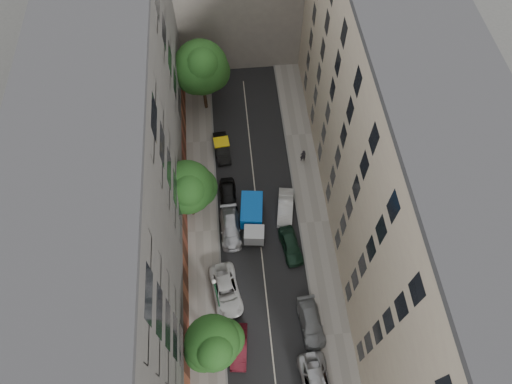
{
  "coord_description": "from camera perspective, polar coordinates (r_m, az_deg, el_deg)",
  "views": [
    {
      "loc": [
        -2.15,
        -20.14,
        40.35
      ],
      "look_at": [
        -0.24,
        0.46,
        6.0
      ],
      "focal_mm": 32.0,
      "sensor_mm": 36.0,
      "label": 1
    }
  ],
  "objects": [
    {
      "name": "car_right_1",
      "position": [
        41.36,
        6.91,
        -15.95
      ],
      "size": [
        2.24,
        4.71,
        1.33
      ],
      "primitive_type": "imported",
      "rotation": [
        0.0,
        0.0,
        0.09
      ],
      "color": "gray",
      "rests_on": "ground"
    },
    {
      "name": "ground",
      "position": [
        45.14,
        0.36,
        -4.41
      ],
      "size": [
        120.0,
        120.0,
        0.0
      ],
      "primitive_type": "plane",
      "color": "#4C4C49",
      "rests_on": "ground"
    },
    {
      "name": "tree_far",
      "position": [
        49.76,
        -6.77,
        14.99
      ],
      "size": [
        5.96,
        5.78,
        9.1
      ],
      "color": "#382619",
      "rests_on": "sidewalk_left"
    },
    {
      "name": "road_surface",
      "position": [
        45.13,
        0.36,
        -4.41
      ],
      "size": [
        8.0,
        44.0,
        0.02
      ],
      "primitive_type": "cube",
      "color": "black",
      "rests_on": "ground"
    },
    {
      "name": "building_left",
      "position": [
        37.48,
        -16.54,
        1.25
      ],
      "size": [
        8.0,
        44.0,
        20.0
      ],
      "primitive_type": "cube",
      "color": "#4C4A47",
      "rests_on": "ground"
    },
    {
      "name": "lamp_post",
      "position": [
        37.95,
        -4.98,
        -12.44
      ],
      "size": [
        0.36,
        0.36,
        7.17
      ],
      "color": "#18572F",
      "rests_on": "sidewalk_left"
    },
    {
      "name": "car_left_5",
      "position": [
        49.53,
        -4.27,
        5.5
      ],
      "size": [
        1.86,
        4.26,
        1.36
      ],
      "primitive_type": "imported",
      "rotation": [
        0.0,
        0.0,
        0.1
      ],
      "color": "black",
      "rests_on": "ground"
    },
    {
      "name": "car_left_4",
      "position": [
        46.1,
        -3.5,
        -0.53
      ],
      "size": [
        1.72,
        4.22,
        1.44
      ],
      "primitive_type": "imported",
      "rotation": [
        0.0,
        0.0,
        0.01
      ],
      "color": "black",
      "rests_on": "ground"
    },
    {
      "name": "car_left_3",
      "position": [
        44.39,
        -3.22,
        -4.53
      ],
      "size": [
        2.01,
        4.78,
        1.38
      ],
      "primitive_type": "imported",
      "rotation": [
        0.0,
        0.0,
        0.02
      ],
      "color": "#B7B8BC",
      "rests_on": "ground"
    },
    {
      "name": "sidewalk_left",
      "position": [
        45.15,
        -6.63,
        -4.91
      ],
      "size": [
        3.0,
        44.0,
        0.15
      ],
      "primitive_type": "cube",
      "color": "gray",
      "rests_on": "ground"
    },
    {
      "name": "tree_near",
      "position": [
        36.18,
        -5.32,
        -18.45
      ],
      "size": [
        4.67,
        4.3,
        7.47
      ],
      "color": "#382619",
      "rests_on": "sidewalk_left"
    },
    {
      "name": "pedestrian",
      "position": [
        48.66,
        5.9,
        4.55
      ],
      "size": [
        0.66,
        0.47,
        1.71
      ],
      "primitive_type": "imported",
      "rotation": [
        0.0,
        0.0,
        3.25
      ],
      "color": "black",
      "rests_on": "sidewalk_right"
    },
    {
      "name": "car_left_1",
      "position": [
        40.65,
        -2.16,
        -18.77
      ],
      "size": [
        1.77,
        4.05,
        1.29
      ],
      "primitive_type": "imported",
      "rotation": [
        0.0,
        0.0,
        -0.1
      ],
      "color": "#4C0F18",
      "rests_on": "ground"
    },
    {
      "name": "building_right",
      "position": [
        38.72,
        16.91,
        3.78
      ],
      "size": [
        8.0,
        44.0,
        20.0
      ],
      "primitive_type": "cube",
      "color": "#C5B699",
      "rests_on": "ground"
    },
    {
      "name": "sidewalk_right",
      "position": [
        45.67,
        7.26,
        -3.77
      ],
      "size": [
        3.0,
        44.0,
        0.15
      ],
      "primitive_type": "cube",
      "color": "gray",
      "rests_on": "ground"
    },
    {
      "name": "tarp_truck",
      "position": [
        44.15,
        -0.45,
        -3.27
      ],
      "size": [
        2.56,
        5.29,
        2.35
      ],
      "rotation": [
        0.0,
        0.0,
        -0.12
      ],
      "color": "black",
      "rests_on": "ground"
    },
    {
      "name": "tree_mid",
      "position": [
        41.93,
        -8.47,
        0.39
      ],
      "size": [
        5.27,
        4.99,
        7.47
      ],
      "color": "#382619",
      "rests_on": "sidewalk_left"
    },
    {
      "name": "car_left_2",
      "position": [
        41.95,
        -3.79,
        -12.18
      ],
      "size": [
        3.19,
        5.54,
        1.45
      ],
      "primitive_type": "imported",
      "rotation": [
        0.0,
        0.0,
        0.15
      ],
      "color": "silver",
      "rests_on": "ground"
    },
    {
      "name": "car_right_3",
      "position": [
        45.49,
        3.69,
        -1.92
      ],
      "size": [
        2.15,
        4.42,
        1.4
      ],
      "primitive_type": "imported",
      "rotation": [
        0.0,
        0.0,
        -0.17
      ],
      "color": "silver",
      "rests_on": "ground"
    },
    {
      "name": "car_right_2",
      "position": [
        43.63,
        4.38,
        -6.72
      ],
      "size": [
        2.26,
        4.32,
        1.4
      ],
      "primitive_type": "imported",
      "rotation": [
        0.0,
        0.0,
        0.15
      ],
      "color": "#153020",
      "rests_on": "ground"
    }
  ]
}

